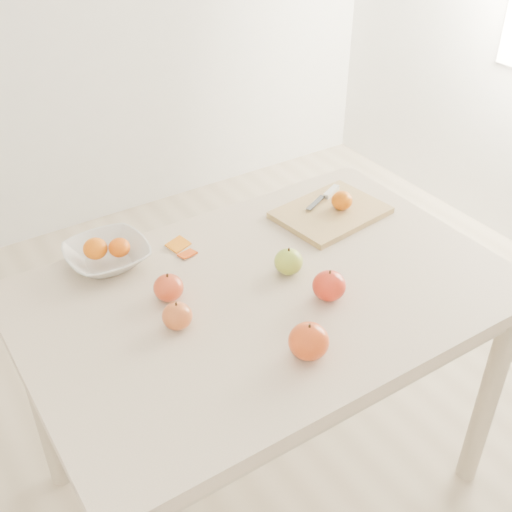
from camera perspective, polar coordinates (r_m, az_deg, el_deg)
ground at (r=2.14m, az=0.77°, el=-18.91°), size 3.50×3.50×0.00m
table at (r=1.66m, az=0.95°, el=-5.61°), size 1.20×0.80×0.75m
cutting_board at (r=1.89m, az=6.66°, el=3.86°), size 0.33×0.26×0.02m
board_tangerine at (r=1.88m, az=7.64°, el=4.92°), size 0.06×0.06×0.05m
fruit_bowl at (r=1.71m, az=-13.08°, el=0.04°), size 0.21×0.21×0.05m
bowl_tangerine_near at (r=1.70m, az=-14.10°, el=0.65°), size 0.06×0.06×0.06m
bowl_tangerine_far at (r=1.69m, az=-12.06°, el=0.75°), size 0.06×0.06×0.05m
orange_peel_a at (r=1.76m, az=-6.93°, el=0.91°), size 0.07×0.06×0.01m
orange_peel_b at (r=1.72m, az=-6.11°, el=0.13°), size 0.05×0.04×0.01m
paring_knife at (r=1.96m, az=6.48°, el=5.55°), size 0.16×0.08×0.01m
apple_green at (r=1.63m, az=2.91°, el=-0.49°), size 0.07×0.07×0.07m
apple_red_b at (r=1.48m, az=-7.02°, el=-5.31°), size 0.07×0.07×0.06m
apple_red_a at (r=1.56m, az=-7.78°, el=-2.80°), size 0.07×0.07×0.07m
apple_red_e at (r=1.56m, az=6.51°, el=-2.64°), size 0.08×0.08×0.07m
apple_red_c at (r=1.40m, az=4.70°, el=-7.55°), size 0.09×0.09×0.08m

